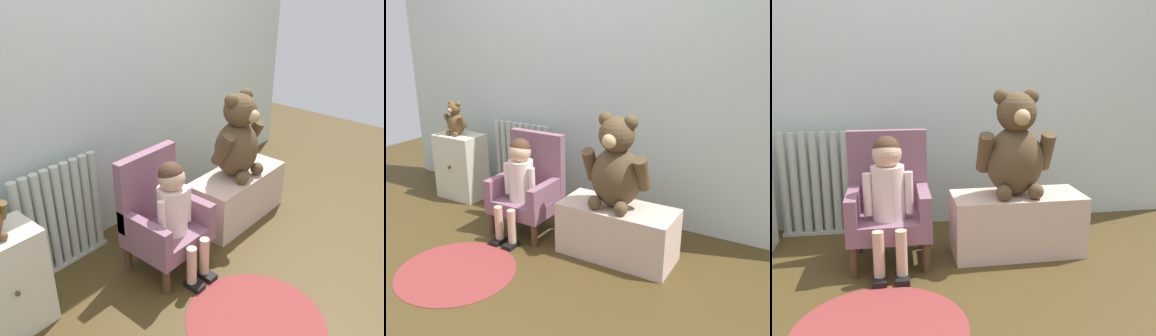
{
  "view_description": "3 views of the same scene",
  "coord_description": "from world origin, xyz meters",
  "views": [
    {
      "loc": [
        -1.65,
        -0.96,
        1.68
      ],
      "look_at": [
        0.13,
        0.58,
        0.51
      ],
      "focal_mm": 40.0,
      "sensor_mm": 36.0,
      "label": 1
    },
    {
      "loc": [
        1.54,
        -1.72,
        1.42
      ],
      "look_at": [
        0.21,
        0.56,
        0.53
      ],
      "focal_mm": 40.0,
      "sensor_mm": 36.0,
      "label": 2
    },
    {
      "loc": [
        -0.15,
        -1.7,
        1.02
      ],
      "look_at": [
        0.23,
        0.57,
        0.49
      ],
      "focal_mm": 40.0,
      "sensor_mm": 36.0,
      "label": 3
    }
  ],
  "objects": [
    {
      "name": "child_armchair",
      "position": [
        -0.18,
        0.55,
        0.31
      ],
      "size": [
        0.43,
        0.38,
        0.7
      ],
      "color": "#83576B",
      "rests_on": "ground_plane"
    },
    {
      "name": "floor_rug",
      "position": [
        -0.23,
        -0.15,
        0.0
      ],
      "size": [
        0.72,
        0.72,
        0.01
      ],
      "primitive_type": "cylinder",
      "color": "maroon",
      "rests_on": "ground_plane"
    },
    {
      "name": "low_bench",
      "position": [
        0.53,
        0.5,
        0.17
      ],
      "size": [
        0.73,
        0.32,
        0.34
      ],
      "primitive_type": "cube",
      "color": "beige",
      "rests_on": "ground_plane"
    },
    {
      "name": "radiator",
      "position": [
        -0.57,
        0.97,
        0.32
      ],
      "size": [
        0.56,
        0.05,
        0.65
      ],
      "color": "#B9C3B6",
      "rests_on": "ground_plane"
    },
    {
      "name": "ground_plane",
      "position": [
        0.0,
        0.0,
        0.0
      ],
      "size": [
        6.0,
        6.0,
        0.0
      ],
      "primitive_type": "plane",
      "color": "#453418"
    },
    {
      "name": "child_figure",
      "position": [
        -0.18,
        0.43,
        0.45
      ],
      "size": [
        0.25,
        0.35,
        0.69
      ],
      "color": "silver",
      "rests_on": "ground_plane"
    },
    {
      "name": "large_teddy_bear",
      "position": [
        0.51,
        0.51,
        0.6
      ],
      "size": [
        0.42,
        0.3,
        0.58
      ],
      "color": "brown",
      "rests_on": "low_bench"
    },
    {
      "name": "back_wall",
      "position": [
        0.0,
        1.1,
        1.2
      ],
      "size": [
        3.8,
        0.05,
        2.4
      ],
      "primitive_type": "cube",
      "color": "silver",
      "rests_on": "ground_plane"
    }
  ]
}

